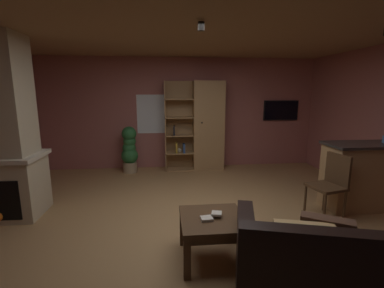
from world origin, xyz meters
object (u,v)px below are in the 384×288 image
Objects in this scene: table_book_1 at (217,213)px; coffee_table at (212,225)px; kitchen_bar_counter at (368,175)px; table_book_0 at (207,219)px; bookshelf_cabinet at (204,126)px; stone_fireplace at (3,138)px; leather_couch at (333,271)px; wall_mounted_tv at (281,110)px; potted_floor_plant at (129,150)px; dining_chair at (331,182)px.

coffee_table is at bearing -175.53° from table_book_1.
kitchen_bar_counter is 11.13× the size of table_book_0.
stone_fireplace is at bearing -145.80° from bookshelf_cabinet.
table_book_0 is at bearing -157.17° from kitchen_bar_counter.
bookshelf_cabinet reaches higher than kitchen_bar_counter.
bookshelf_cabinet is 3.59m from table_book_0.
leather_couch reaches higher than coffee_table.
bookshelf_cabinet is 3.52m from table_book_1.
coffee_table is 5.61× the size of table_book_0.
table_book_1 is at bearing -25.55° from stone_fireplace.
wall_mounted_tv is (2.38, 3.73, 0.84)m from table_book_0.
table_book_0 is 0.12× the size of potted_floor_plant.
leather_couch is at bearing -40.33° from table_book_1.
table_book_0 is at bearing -97.96° from bookshelf_cabinet.
stone_fireplace reaches higher than potted_floor_plant.
table_book_1 is 0.10× the size of potted_floor_plant.
stone_fireplace is 4.65m from dining_chair.
coffee_table is at bearing -157.55° from kitchen_bar_counter.
dining_chair is 1.10× the size of wall_mounted_tv.
dining_chair reaches higher than table_book_0.
stone_fireplace is 2.46× the size of potted_floor_plant.
kitchen_bar_counter is at bearing 18.76° from dining_chair.
coffee_table is 4.45m from wall_mounted_tv.
dining_chair is (1.43, -2.65, -0.47)m from bookshelf_cabinet.
table_book_1 is 0.13× the size of wall_mounted_tv.
table_book_0 is (-2.70, -1.14, -0.02)m from kitchen_bar_counter.
table_book_1 is 4.40m from wall_mounted_tv.
potted_floor_plant is (-1.20, 3.40, 0.03)m from table_book_0.
bookshelf_cabinet is 1.76m from potted_floor_plant.
wall_mounted_tv is at bearing 96.90° from kitchen_bar_counter.
stone_fireplace is at bearing 173.66° from dining_chair.
stone_fireplace is at bearing 154.45° from table_book_1.
kitchen_bar_counter is 2.85m from coffee_table.
potted_floor_plant reaches higher than table_book_1.
kitchen_bar_counter is 0.82m from dining_chair.
stone_fireplace is 1.26× the size of bookshelf_cabinet.
leather_couch is at bearing -107.74° from wall_mounted_tv.
table_book_1 is at bearing 4.47° from coffee_table.
leather_couch is 1.15m from table_book_1.
bookshelf_cabinet is (3.15, 2.14, -0.15)m from stone_fireplace.
stone_fireplace is 5.57m from wall_mounted_tv.
bookshelf_cabinet is 2.19× the size of dining_chair.
table_book_1 is 0.11× the size of dining_chair.
stone_fireplace is 3.82m from bookshelf_cabinet.
bookshelf_cabinet reaches higher than leather_couch.
coffee_table is at bearing -96.92° from bookshelf_cabinet.
coffee_table is (2.73, -1.33, -0.76)m from stone_fireplace.
stone_fireplace is at bearing 177.39° from kitchen_bar_counter.
wall_mounted_tv is at bearing 58.34° from table_book_1.
bookshelf_cabinet is 3.55m from coffee_table.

